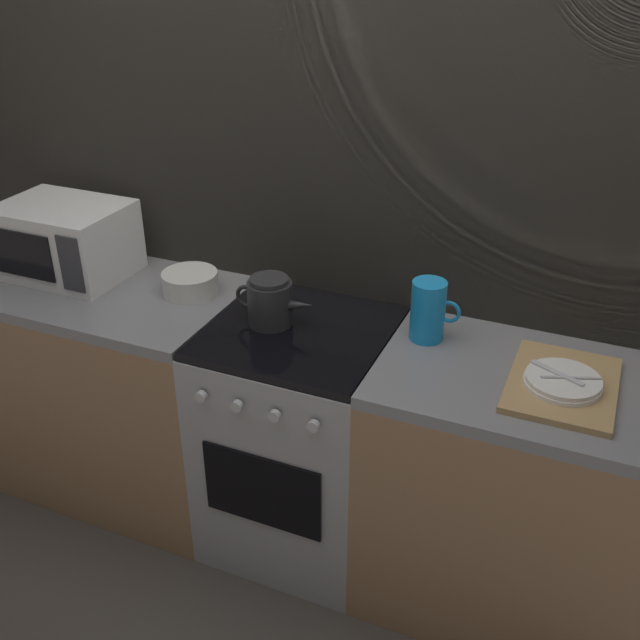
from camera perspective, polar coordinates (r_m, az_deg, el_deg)
name	(u,v)px	position (r m, az deg, el deg)	size (l,w,h in m)	color
ground_plane	(302,530)	(2.97, -1.40, -15.97)	(8.00, 8.00, 0.00)	#47423D
back_wall	(337,211)	(2.57, 1.30, 8.44)	(3.60, 0.05, 2.40)	#A39989
counter_left	(97,383)	(3.09, -16.91, -4.68)	(1.20, 0.60, 0.90)	#997251
stove_unit	(300,438)	(2.67, -1.53, -9.14)	(0.60, 0.63, 0.90)	#9E9EA3
counter_right	(558,507)	(2.52, 18.01, -13.65)	(1.20, 0.60, 0.90)	#997251
microwave	(65,240)	(2.92, -19.14, 5.91)	(0.46, 0.35, 0.27)	white
kettle	(270,302)	(2.42, -3.90, 1.44)	(0.28, 0.15, 0.17)	#262628
mixing_bowl	(190,283)	(2.68, -10.04, 2.87)	(0.20, 0.20, 0.08)	silver
pitcher	(428,311)	(2.35, 8.41, 0.72)	(0.16, 0.11, 0.20)	#198CD8
dish_pile	(563,383)	(2.23, 18.30, -4.69)	(0.30, 0.40, 0.06)	tan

